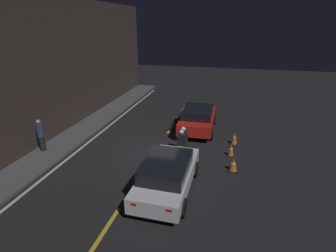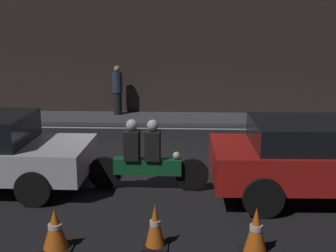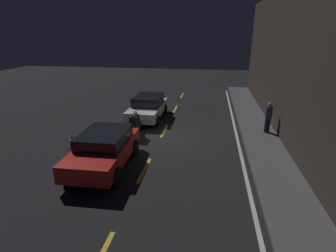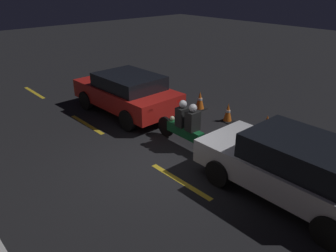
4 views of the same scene
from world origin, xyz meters
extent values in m
plane|color=black|center=(0.00, 0.00, 0.00)|extent=(56.00, 56.00, 0.00)
cube|color=#4C4C4F|center=(0.00, 5.09, 0.06)|extent=(28.00, 1.83, 0.11)
cube|color=#382D28|center=(0.00, 6.15, 3.77)|extent=(28.00, 0.30, 7.55)
cube|color=gold|center=(-1.00, 0.00, 0.00)|extent=(2.00, 0.14, 0.01)
cube|color=gold|center=(3.50, 0.00, 0.00)|extent=(2.00, 0.14, 0.01)
cube|color=silver|center=(0.00, 3.92, 0.00)|extent=(25.20, 0.14, 0.01)
cylinder|color=black|center=(-1.70, -0.55, 0.32)|extent=(0.65, 0.19, 0.64)
cylinder|color=black|center=(-1.71, -2.29, 0.32)|extent=(0.65, 0.19, 0.64)
cube|color=red|center=(3.50, -1.64, 0.67)|extent=(4.15, 1.98, 0.64)
cube|color=black|center=(3.29, -1.65, 1.22)|extent=(2.30, 1.75, 0.46)
cube|color=red|center=(1.46, -1.08, 0.83)|extent=(0.06, 0.20, 0.10)
cube|color=red|center=(1.49, -2.30, 0.83)|extent=(0.06, 0.20, 0.10)
cylinder|color=black|center=(2.21, -0.75, 0.35)|extent=(0.70, 0.20, 0.69)
cylinder|color=black|center=(2.25, -2.60, 0.35)|extent=(0.70, 0.20, 0.69)
cylinder|color=black|center=(1.08, -1.38, 0.32)|extent=(0.64, 0.10, 0.64)
cylinder|color=black|center=(-0.63, -1.33, 0.32)|extent=(0.64, 0.12, 0.64)
cube|color=#14592D|center=(0.23, -1.36, 0.47)|extent=(1.31, 0.28, 0.30)
sphere|color=#F2EABF|center=(0.78, -1.37, 0.70)|extent=(0.14, 0.14, 0.14)
cube|color=black|center=(0.33, -1.36, 0.89)|extent=(0.29, 0.37, 0.55)
sphere|color=silver|center=(0.33, -1.36, 1.28)|extent=(0.22, 0.22, 0.22)
cube|color=black|center=(-0.07, -1.35, 0.89)|extent=(0.29, 0.37, 0.55)
sphere|color=silver|center=(-0.07, -1.35, 1.28)|extent=(0.22, 0.22, 0.22)
cube|color=black|center=(-0.88, -3.86, 0.01)|extent=(0.47, 0.47, 0.03)
cone|color=orange|center=(-0.88, -3.86, 0.32)|extent=(0.36, 0.36, 0.59)
cylinder|color=white|center=(-0.88, -3.86, 0.35)|extent=(0.20, 0.20, 0.07)
cube|color=black|center=(0.54, -3.72, 0.01)|extent=(0.37, 0.37, 0.03)
cone|color=orange|center=(0.54, -3.72, 0.34)|extent=(0.29, 0.29, 0.62)
cylinder|color=white|center=(0.54, -3.72, 0.37)|extent=(0.16, 0.16, 0.07)
cube|color=black|center=(1.96, -3.86, 0.01)|extent=(0.43, 0.43, 0.03)
cone|color=orange|center=(1.96, -3.86, 0.36)|extent=(0.33, 0.33, 0.66)
cylinder|color=white|center=(1.96, -3.86, 0.39)|extent=(0.18, 0.18, 0.08)
cylinder|color=black|center=(-1.40, 5.51, 0.49)|extent=(0.28, 0.28, 0.76)
cylinder|color=#2D384C|center=(-1.40, 5.51, 1.21)|extent=(0.34, 0.34, 0.67)
sphere|color=tan|center=(-1.40, 5.51, 1.65)|extent=(0.22, 0.22, 0.22)
camera|label=1|loc=(-11.41, -3.54, 6.14)|focal=28.00mm
camera|label=2|loc=(1.01, -9.95, 3.20)|focal=50.00mm
camera|label=3|loc=(12.45, 2.41, 5.11)|focal=28.00mm
camera|label=4|loc=(-5.74, 4.66, 4.47)|focal=35.00mm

